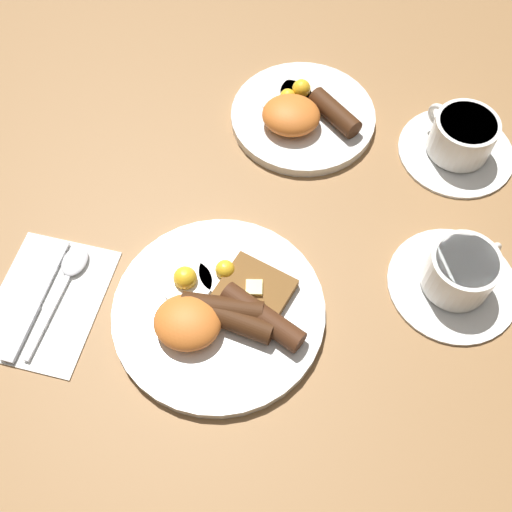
{
  "coord_description": "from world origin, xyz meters",
  "views": [
    {
      "loc": [
        0.09,
        -0.29,
        0.68
      ],
      "look_at": [
        0.03,
        0.07,
        0.03
      ],
      "focal_mm": 42.0,
      "sensor_mm": 36.0,
      "label": 1
    }
  ],
  "objects_px": {
    "breakfast_plate_near": "(219,310)",
    "teacup_far": "(460,140)",
    "spoon": "(69,273)",
    "breakfast_plate_far": "(302,114)",
    "knife": "(33,306)",
    "teacup_near": "(458,275)"
  },
  "relations": [
    {
      "from": "breakfast_plate_near",
      "to": "teacup_far",
      "type": "height_order",
      "value": "teacup_far"
    },
    {
      "from": "breakfast_plate_far",
      "to": "knife",
      "type": "height_order",
      "value": "breakfast_plate_far"
    },
    {
      "from": "breakfast_plate_near",
      "to": "breakfast_plate_far",
      "type": "height_order",
      "value": "breakfast_plate_far"
    },
    {
      "from": "breakfast_plate_near",
      "to": "spoon",
      "type": "distance_m",
      "value": 0.2
    },
    {
      "from": "breakfast_plate_near",
      "to": "knife",
      "type": "relative_size",
      "value": 1.53
    },
    {
      "from": "teacup_near",
      "to": "spoon",
      "type": "distance_m",
      "value": 0.49
    },
    {
      "from": "teacup_far",
      "to": "knife",
      "type": "relative_size",
      "value": 0.97
    },
    {
      "from": "breakfast_plate_far",
      "to": "teacup_near",
      "type": "distance_m",
      "value": 0.33
    },
    {
      "from": "breakfast_plate_near",
      "to": "knife",
      "type": "distance_m",
      "value": 0.23
    },
    {
      "from": "spoon",
      "to": "breakfast_plate_far",
      "type": "bearing_deg",
      "value": -33.48
    },
    {
      "from": "knife",
      "to": "spoon",
      "type": "relative_size",
      "value": 1.05
    },
    {
      "from": "breakfast_plate_far",
      "to": "teacup_far",
      "type": "bearing_deg",
      "value": -6.51
    },
    {
      "from": "teacup_near",
      "to": "knife",
      "type": "bearing_deg",
      "value": -168.09
    },
    {
      "from": "breakfast_plate_far",
      "to": "teacup_near",
      "type": "xyz_separation_m",
      "value": [
        0.22,
        -0.24,
        0.01
      ]
    },
    {
      "from": "teacup_near",
      "to": "knife",
      "type": "relative_size",
      "value": 0.96
    },
    {
      "from": "teacup_near",
      "to": "teacup_far",
      "type": "bearing_deg",
      "value": 88.27
    },
    {
      "from": "breakfast_plate_near",
      "to": "teacup_far",
      "type": "bearing_deg",
      "value": 46.14
    },
    {
      "from": "teacup_far",
      "to": "knife",
      "type": "height_order",
      "value": "teacup_far"
    },
    {
      "from": "breakfast_plate_far",
      "to": "teacup_near",
      "type": "bearing_deg",
      "value": -47.98
    },
    {
      "from": "teacup_far",
      "to": "spoon",
      "type": "height_order",
      "value": "teacup_far"
    },
    {
      "from": "knife",
      "to": "spoon",
      "type": "xyz_separation_m",
      "value": [
        0.03,
        0.05,
        0.0
      ]
    },
    {
      "from": "spoon",
      "to": "knife",
      "type": "bearing_deg",
      "value": 156.26
    }
  ]
}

